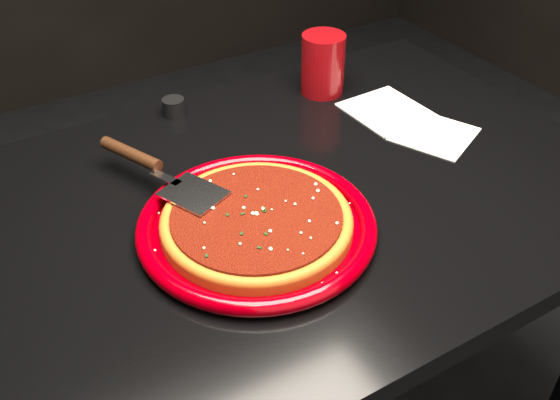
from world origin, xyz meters
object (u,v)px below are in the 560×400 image
(plate, at_px, (257,225))
(ramekin, at_px, (174,107))
(pizza_server, at_px, (161,170))
(table, at_px, (280,337))
(cup, at_px, (323,64))

(plate, distance_m, ramekin, 0.41)
(plate, height_order, pizza_server, pizza_server)
(table, height_order, plate, plate)
(pizza_server, height_order, ramekin, pizza_server)
(plate, bearing_deg, cup, 44.24)
(table, relative_size, ramekin, 26.69)
(table, xyz_separation_m, cup, (0.26, 0.27, 0.44))
(cup, relative_size, ramekin, 2.85)
(table, height_order, cup, cup)
(plate, bearing_deg, pizza_server, 116.70)
(pizza_server, relative_size, cup, 2.52)
(table, height_order, ramekin, ramekin)
(plate, xyz_separation_m, ramekin, (0.03, 0.41, 0.00))
(plate, height_order, ramekin, ramekin)
(pizza_server, bearing_deg, cup, -2.61)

